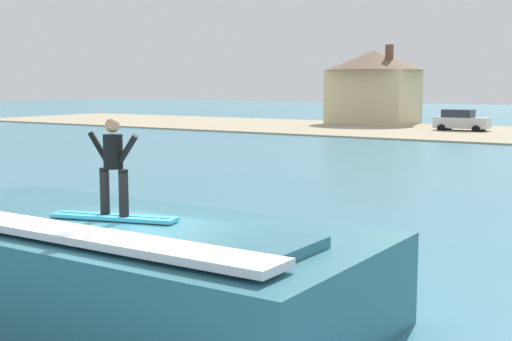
% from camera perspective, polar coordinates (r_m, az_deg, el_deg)
% --- Properties ---
extents(ground_plane, '(260.00, 260.00, 0.00)m').
position_cam_1_polar(ground_plane, '(11.68, -10.33, -12.67)').
color(ground_plane, teal).
extents(wave_crest, '(9.62, 4.35, 1.73)m').
position_cam_1_polar(wave_crest, '(12.48, -11.99, -7.51)').
color(wave_crest, '#326F7E').
rests_on(wave_crest, ground_plane).
extents(surfboard, '(2.21, 0.99, 0.06)m').
position_cam_1_polar(surfboard, '(11.65, -11.71, -3.80)').
color(surfboard, '#33A5CC').
rests_on(surfboard, wave_crest).
extents(surfer, '(1.09, 0.32, 1.61)m').
position_cam_1_polar(surfer, '(11.52, -11.74, 0.74)').
color(surfer, black).
rests_on(surfer, surfboard).
extents(car_near_shore, '(4.39, 2.10, 1.86)m').
position_cam_1_polar(car_near_shore, '(59.73, 16.62, 3.98)').
color(car_near_shore, silver).
rests_on(car_near_shore, ground_plane).
extents(house_with_chimney, '(9.60, 9.60, 7.68)m').
position_cam_1_polar(house_with_chimney, '(68.79, 9.73, 7.22)').
color(house_with_chimney, beige).
rests_on(house_with_chimney, ground_plane).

